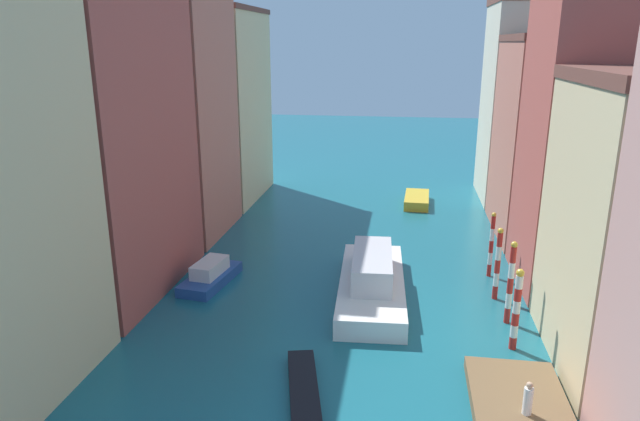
{
  "coord_description": "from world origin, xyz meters",
  "views": [
    {
      "loc": [
        3.27,
        -14.96,
        14.42
      ],
      "look_at": [
        -3.3,
        28.18,
        1.5
      ],
      "focal_mm": 31.97,
      "sensor_mm": 36.0,
      "label": 1
    }
  ],
  "objects_px": {
    "mooring_pole_2": "(498,263)",
    "motorboat_1": "(417,200)",
    "vaporetto_white": "(372,280)",
    "mooring_pole_3": "(491,244)",
    "gondola_black": "(306,417)",
    "waterfront_dock": "(522,413)",
    "person_on_dock": "(528,399)",
    "mooring_pole_0": "(516,308)",
    "mooring_pole_1": "(510,282)",
    "motorboat_0": "(210,275)"
  },
  "relations": [
    {
      "from": "mooring_pole_2",
      "to": "motorboat_1",
      "type": "bearing_deg",
      "value": 102.24
    },
    {
      "from": "mooring_pole_1",
      "to": "person_on_dock",
      "type": "bearing_deg",
      "value": -94.27
    },
    {
      "from": "gondola_black",
      "to": "motorboat_0",
      "type": "distance_m",
      "value": 14.88
    },
    {
      "from": "mooring_pole_0",
      "to": "gondola_black",
      "type": "height_order",
      "value": "mooring_pole_0"
    },
    {
      "from": "person_on_dock",
      "to": "mooring_pole_1",
      "type": "xyz_separation_m",
      "value": [
        0.65,
        8.75,
        1.17
      ]
    },
    {
      "from": "motorboat_1",
      "to": "person_on_dock",
      "type": "bearing_deg",
      "value": -83.01
    },
    {
      "from": "mooring_pole_2",
      "to": "vaporetto_white",
      "type": "bearing_deg",
      "value": -174.58
    },
    {
      "from": "mooring_pole_2",
      "to": "mooring_pole_1",
      "type": "bearing_deg",
      "value": -85.71
    },
    {
      "from": "vaporetto_white",
      "to": "waterfront_dock",
      "type": "bearing_deg",
      "value": -58.02
    },
    {
      "from": "vaporetto_white",
      "to": "motorboat_1",
      "type": "relative_size",
      "value": 2.13
    },
    {
      "from": "person_on_dock",
      "to": "mooring_pole_1",
      "type": "height_order",
      "value": "mooring_pole_1"
    },
    {
      "from": "person_on_dock",
      "to": "mooring_pole_0",
      "type": "distance_m",
      "value": 6.09
    },
    {
      "from": "motorboat_1",
      "to": "vaporetto_white",
      "type": "bearing_deg",
      "value": -97.95
    },
    {
      "from": "mooring_pole_0",
      "to": "mooring_pole_3",
      "type": "bearing_deg",
      "value": 89.8
    },
    {
      "from": "mooring_pole_1",
      "to": "mooring_pole_3",
      "type": "xyz_separation_m",
      "value": [
        -0.12,
        6.39,
        -0.18
      ]
    },
    {
      "from": "person_on_dock",
      "to": "gondola_black",
      "type": "relative_size",
      "value": 0.15
    },
    {
      "from": "waterfront_dock",
      "to": "motorboat_0",
      "type": "xyz_separation_m",
      "value": [
        -16.66,
        10.91,
        0.29
      ]
    },
    {
      "from": "gondola_black",
      "to": "mooring_pole_3",
      "type": "bearing_deg",
      "value": 60.87
    },
    {
      "from": "person_on_dock",
      "to": "motorboat_1",
      "type": "distance_m",
      "value": 31.77
    },
    {
      "from": "mooring_pole_2",
      "to": "motorboat_1",
      "type": "relative_size",
      "value": 0.82
    },
    {
      "from": "motorboat_0",
      "to": "motorboat_1",
      "type": "height_order",
      "value": "motorboat_0"
    },
    {
      "from": "gondola_black",
      "to": "motorboat_0",
      "type": "xyz_separation_m",
      "value": [
        -8.22,
        12.39,
        0.32
      ]
    },
    {
      "from": "mooring_pole_0",
      "to": "mooring_pole_2",
      "type": "xyz_separation_m",
      "value": [
        -0.07,
        5.73,
        0.07
      ]
    },
    {
      "from": "waterfront_dock",
      "to": "mooring_pole_2",
      "type": "height_order",
      "value": "mooring_pole_2"
    },
    {
      "from": "mooring_pole_2",
      "to": "mooring_pole_0",
      "type": "bearing_deg",
      "value": -89.3
    },
    {
      "from": "mooring_pole_0",
      "to": "motorboat_1",
      "type": "bearing_deg",
      "value": 99.7
    },
    {
      "from": "mooring_pole_3",
      "to": "mooring_pole_0",
      "type": "bearing_deg",
      "value": -90.2
    },
    {
      "from": "mooring_pole_0",
      "to": "mooring_pole_2",
      "type": "relative_size",
      "value": 0.96
    },
    {
      "from": "waterfront_dock",
      "to": "person_on_dock",
      "type": "height_order",
      "value": "person_on_dock"
    },
    {
      "from": "mooring_pole_1",
      "to": "motorboat_0",
      "type": "height_order",
      "value": "mooring_pole_1"
    },
    {
      "from": "motorboat_1",
      "to": "waterfront_dock",
      "type": "bearing_deg",
      "value": -83.06
    },
    {
      "from": "gondola_black",
      "to": "motorboat_1",
      "type": "bearing_deg",
      "value": 81.88
    },
    {
      "from": "mooring_pole_3",
      "to": "gondola_black",
      "type": "bearing_deg",
      "value": -119.13
    },
    {
      "from": "mooring_pole_3",
      "to": "gondola_black",
      "type": "distance_m",
      "value": 18.69
    },
    {
      "from": "mooring_pole_3",
      "to": "waterfront_dock",
      "type": "bearing_deg",
      "value": -92.37
    },
    {
      "from": "mooring_pole_2",
      "to": "motorboat_1",
      "type": "xyz_separation_m",
      "value": [
        -4.3,
        19.8,
        -1.8
      ]
    },
    {
      "from": "gondola_black",
      "to": "motorboat_0",
      "type": "relative_size",
      "value": 1.77
    },
    {
      "from": "mooring_pole_0",
      "to": "mooring_pole_3",
      "type": "relative_size",
      "value": 0.98
    },
    {
      "from": "person_on_dock",
      "to": "motorboat_1",
      "type": "height_order",
      "value": "person_on_dock"
    },
    {
      "from": "vaporetto_white",
      "to": "motorboat_0",
      "type": "height_order",
      "value": "vaporetto_white"
    },
    {
      "from": "vaporetto_white",
      "to": "motorboat_0",
      "type": "bearing_deg",
      "value": 178.5
    },
    {
      "from": "mooring_pole_1",
      "to": "vaporetto_white",
      "type": "distance_m",
      "value": 7.85
    },
    {
      "from": "vaporetto_white",
      "to": "motorboat_1",
      "type": "distance_m",
      "value": 20.69
    },
    {
      "from": "waterfront_dock",
      "to": "mooring_pole_0",
      "type": "xyz_separation_m",
      "value": [
        0.58,
        5.6,
        1.88
      ]
    },
    {
      "from": "mooring_pole_0",
      "to": "motorboat_0",
      "type": "relative_size",
      "value": 0.79
    },
    {
      "from": "mooring_pole_2",
      "to": "motorboat_1",
      "type": "height_order",
      "value": "mooring_pole_2"
    },
    {
      "from": "vaporetto_white",
      "to": "mooring_pole_2",
      "type": "bearing_deg",
      "value": 5.42
    },
    {
      "from": "motorboat_0",
      "to": "mooring_pole_2",
      "type": "bearing_deg",
      "value": 1.39
    },
    {
      "from": "mooring_pole_0",
      "to": "vaporetto_white",
      "type": "xyz_separation_m",
      "value": [
        -7.23,
        5.05,
        -1.17
      ]
    },
    {
      "from": "waterfront_dock",
      "to": "mooring_pole_1",
      "type": "height_order",
      "value": "mooring_pole_1"
    }
  ]
}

